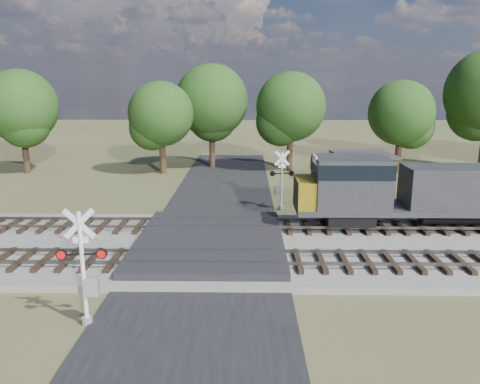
{
  "coord_description": "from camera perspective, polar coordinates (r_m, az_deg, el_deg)",
  "views": [
    {
      "loc": [
        1.78,
        -21.03,
        7.93
      ],
      "look_at": [
        1.42,
        2.0,
        2.5
      ],
      "focal_mm": 35.0,
      "sensor_mm": 36.0,
      "label": 1
    }
  ],
  "objects": [
    {
      "name": "ground",
      "position": [
        22.55,
        -3.72,
        -7.37
      ],
      "size": [
        160.0,
        160.0,
        0.0
      ],
      "primitive_type": "plane",
      "color": "#444C28",
      "rests_on": "ground"
    },
    {
      "name": "ballast_bed",
      "position": [
        24.33,
        20.72,
        -6.29
      ],
      "size": [
        140.0,
        10.0,
        0.3
      ],
      "primitive_type": "cube",
      "color": "gray",
      "rests_on": "ground"
    },
    {
      "name": "road",
      "position": [
        22.53,
        -3.73,
        -7.27
      ],
      "size": [
        7.0,
        60.0,
        0.08
      ],
      "primitive_type": "cube",
      "color": "black",
      "rests_on": "ground"
    },
    {
      "name": "crossing_panel",
      "position": [
        22.91,
        -3.64,
        -6.19
      ],
      "size": [
        7.0,
        9.0,
        0.62
      ],
      "primitive_type": "cube",
      "color": "#262628",
      "rests_on": "ground"
    },
    {
      "name": "track_near",
      "position": [
        20.51,
        4.63,
        -8.3
      ],
      "size": [
        140.0,
        2.6,
        0.33
      ],
      "color": "black",
      "rests_on": "ballast_bed"
    },
    {
      "name": "track_far",
      "position": [
        25.22,
        3.91,
        -4.12
      ],
      "size": [
        140.0,
        2.6,
        0.33
      ],
      "color": "black",
      "rests_on": "ballast_bed"
    },
    {
      "name": "crossing_signal_near",
      "position": [
        16.37,
        -18.23,
        -9.89
      ],
      "size": [
        1.63,
        0.36,
        4.05
      ],
      "rotation": [
        0.0,
        0.0,
        0.08
      ],
      "color": "silver",
      "rests_on": "ground"
    },
    {
      "name": "crossing_signal_far",
      "position": [
        29.49,
        4.94,
        0.79
      ],
      "size": [
        1.54,
        0.36,
        3.82
      ],
      "rotation": [
        0.0,
        0.0,
        3.26
      ],
      "color": "silver",
      "rests_on": "ground"
    },
    {
      "name": "equipment_shed",
      "position": [
        35.93,
        14.68,
        2.38
      ],
      "size": [
        4.43,
        4.43,
        2.81
      ],
      "rotation": [
        0.0,
        0.0,
        0.08
      ],
      "color": "#46301E",
      "rests_on": "ground"
    },
    {
      "name": "treeline",
      "position": [
        41.55,
        8.92,
        11.07
      ],
      "size": [
        82.96,
        11.55,
        11.4
      ],
      "color": "black",
      "rests_on": "ground"
    }
  ]
}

